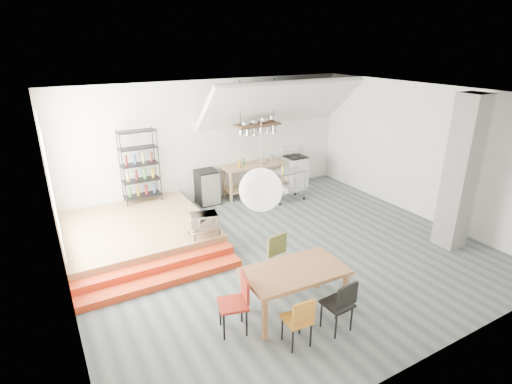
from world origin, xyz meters
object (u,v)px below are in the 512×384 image
stove (295,171)px  rolling_cart (288,181)px  dining_table (294,274)px  mini_fridge (207,187)px

stove → rolling_cart: size_ratio=1.33×
stove → dining_table: size_ratio=0.71×
stove → mini_fridge: 2.80m
stove → dining_table: stove is taller
rolling_cart → dining_table: bearing=-124.2°
dining_table → rolling_cart: (2.61, 4.05, -0.13)m
stove → mini_fridge: size_ratio=1.28×
stove → mini_fridge: (-2.80, 0.04, -0.02)m
dining_table → mini_fridge: 4.98m
stove → rolling_cart: (-0.79, -0.84, 0.07)m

